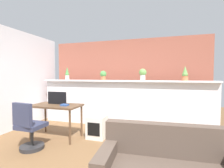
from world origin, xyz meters
TOP-DOWN VIEW (x-y plane):
  - ground_plane at (0.00, 0.00)m, footprint 12.00×12.00m
  - divider_wall at (0.00, 2.00)m, footprint 4.73×0.16m
  - plant_shelf at (0.00, 1.96)m, footprint 4.73×0.30m
  - brick_wall_behind at (0.00, 2.60)m, footprint 4.73×0.10m
  - potted_plant_0 at (-1.65, 1.93)m, footprint 0.12×0.12m
  - potted_plant_1 at (-0.51, 1.96)m, footprint 0.18×0.18m
  - potted_plant_2 at (0.58, 1.99)m, footprint 0.19×0.19m
  - potted_plant_3 at (1.60, 1.99)m, footprint 0.15×0.15m
  - desk at (-1.20, 0.76)m, footprint 1.10×0.60m
  - tv_monitor at (-1.23, 0.84)m, footprint 0.47×0.04m
  - office_chair at (-1.30, 0.07)m, footprint 0.47×0.47m
  - side_cube_shelf at (-0.32, 1.03)m, footprint 0.40×0.41m
  - vase_on_shelf at (-0.35, 1.07)m, footprint 0.09×0.09m
  - book_on_desk at (-0.94, 0.70)m, footprint 0.15×0.13m

SIDE VIEW (x-z plane):
  - ground_plane at x=0.00m, z-range 0.00..0.00m
  - side_cube_shelf at x=-0.32m, z-range 0.00..0.50m
  - office_chair at x=-1.30m, z-range -0.07..0.84m
  - vase_on_shelf at x=-0.35m, z-range 0.50..0.65m
  - divider_wall at x=0.00m, z-range 0.00..1.24m
  - desk at x=-1.20m, z-range 0.29..1.04m
  - book_on_desk at x=-0.94m, z-range 0.75..0.79m
  - tv_monitor at x=-1.23m, z-range 0.75..1.03m
  - brick_wall_behind at x=0.00m, z-range 0.00..2.50m
  - plant_shelf at x=0.00m, z-range 1.24..1.28m
  - potted_plant_1 at x=-0.51m, z-range 1.29..1.55m
  - potted_plant_3 at x=1.60m, z-range 1.26..1.62m
  - potted_plant_2 at x=0.58m, z-range 1.30..1.61m
  - potted_plant_0 at x=-1.65m, z-range 1.26..1.65m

